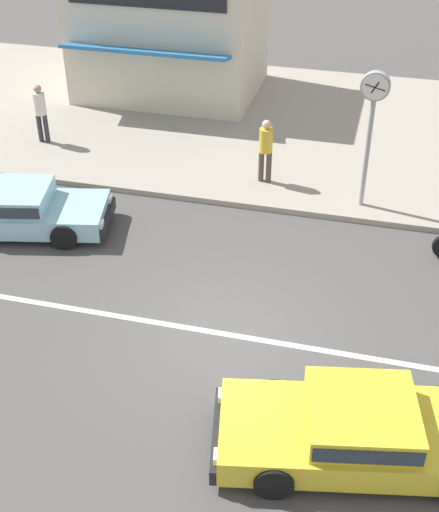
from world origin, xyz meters
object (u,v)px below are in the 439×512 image
(pedestrian_by_shop, at_px, (40,109))
(shopfront_corner_warung, at_px, (170,29))
(sedan_pale_blue_1, at_px, (16,209))
(street_clock, at_px, (373,107))
(sedan_yellow_2, at_px, (361,430))
(pedestrian_near_clock, at_px, (266,146))

(pedestrian_by_shop, height_order, shopfront_corner_warung, shopfront_corner_warung)
(sedan_pale_blue_1, height_order, shopfront_corner_warung, shopfront_corner_warung)
(street_clock, xyz_separation_m, pedestrian_by_shop, (-9.12, 1.37, -1.52))
(sedan_pale_blue_1, relative_size, shopfront_corner_warung, 0.81)
(sedan_yellow_2, xyz_separation_m, pedestrian_by_shop, (-9.77, 9.08, 0.61))
(sedan_yellow_2, bearing_deg, pedestrian_near_clock, 110.95)
(sedan_yellow_2, relative_size, pedestrian_near_clock, 2.85)
(pedestrian_by_shop, distance_m, shopfront_corner_warung, 5.45)
(sedan_yellow_2, height_order, pedestrian_by_shop, pedestrian_by_shop)
(pedestrian_by_shop, bearing_deg, shopfront_corner_warung, 64.36)
(sedan_pale_blue_1, relative_size, pedestrian_by_shop, 2.71)
(pedestrian_near_clock, distance_m, shopfront_corner_warung, 7.12)
(street_clock, height_order, shopfront_corner_warung, shopfront_corner_warung)
(sedan_yellow_2, relative_size, street_clock, 1.43)
(street_clock, distance_m, pedestrian_by_shop, 9.34)
(sedan_pale_blue_1, distance_m, street_clock, 8.52)
(sedan_pale_blue_1, relative_size, street_clock, 1.37)
(sedan_pale_blue_1, distance_m, sedan_yellow_2, 9.65)
(sedan_yellow_2, height_order, street_clock, street_clock)
(sedan_pale_blue_1, height_order, pedestrian_near_clock, pedestrian_near_clock)
(pedestrian_near_clock, height_order, shopfront_corner_warung, shopfront_corner_warung)
(sedan_pale_blue_1, relative_size, pedestrian_near_clock, 2.73)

